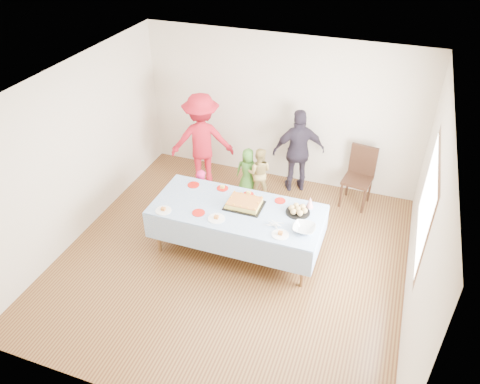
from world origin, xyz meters
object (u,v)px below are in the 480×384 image
object	(u,v)px
birthday_cake	(244,203)
dining_chair	(360,173)
party_table	(237,212)
adult_left	(202,140)

from	to	relation	value
birthday_cake	dining_chair	bearing A→B (deg)	51.32
party_table	dining_chair	size ratio (longest dim) A/B	2.36
birthday_cake	adult_left	distance (m)	2.00
birthday_cake	adult_left	world-z (taller)	adult_left
party_table	dining_chair	xyz separation A→B (m)	(1.53, 1.92, -0.13)
dining_chair	adult_left	bearing A→B (deg)	-165.05
party_table	dining_chair	world-z (taller)	dining_chair
adult_left	birthday_cake	bearing A→B (deg)	109.27
birthday_cake	dining_chair	size ratio (longest dim) A/B	0.52
adult_left	party_table	bearing A→B (deg)	105.74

